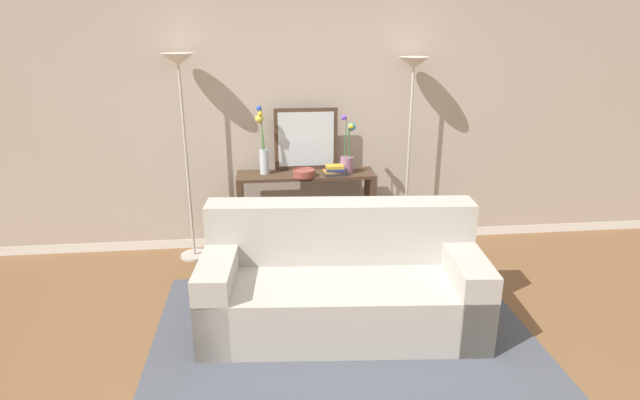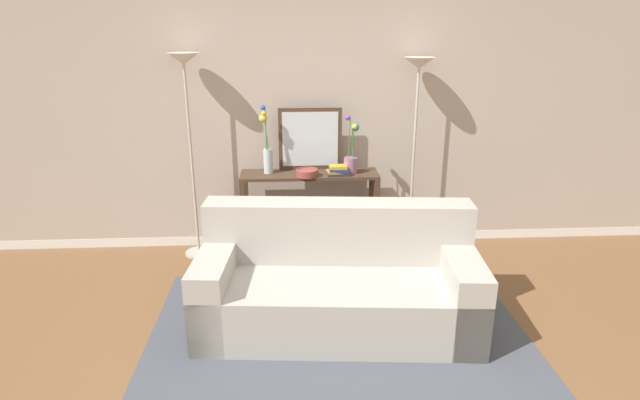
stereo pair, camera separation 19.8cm
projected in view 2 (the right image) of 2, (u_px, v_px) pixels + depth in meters
The scene contains 13 objects.
ground_plane at pixel (344, 388), 3.22m from camera, with size 16.00×16.00×0.02m, color brown.
back_wall at pixel (322, 89), 4.90m from camera, with size 12.00×0.15×3.08m.
area_rug at pixel (338, 335), 3.75m from camera, with size 2.70×1.95×0.01m.
couch at pixel (338, 286), 3.79m from camera, with size 2.05×1.00×0.88m.
console_table at pixel (310, 200), 4.88m from camera, with size 1.27×0.34×0.82m.
floor_lamp_left at pixel (187, 100), 4.59m from camera, with size 0.28×0.28×1.89m.
floor_lamp_right at pixel (417, 102), 4.72m from camera, with size 0.28×0.28×1.84m.
wall_mirror at pixel (310, 139), 4.83m from camera, with size 0.59×0.02×0.58m.
vase_tall_flowers at pixel (266, 144), 4.71m from camera, with size 0.11×0.09×0.62m.
vase_short_flowers at pixel (351, 157), 4.74m from camera, with size 0.13×0.12×0.53m.
fruit_bowl at pixel (307, 173), 4.68m from camera, with size 0.20×0.20×0.06m.
book_stack at pixel (338, 171), 4.72m from camera, with size 0.22×0.16×0.09m.
book_row_under_console at pixel (275, 250), 5.02m from camera, with size 0.36×0.17×0.12m.
Camera 2 is at (-0.31, -2.65, 2.14)m, focal length 29.24 mm.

